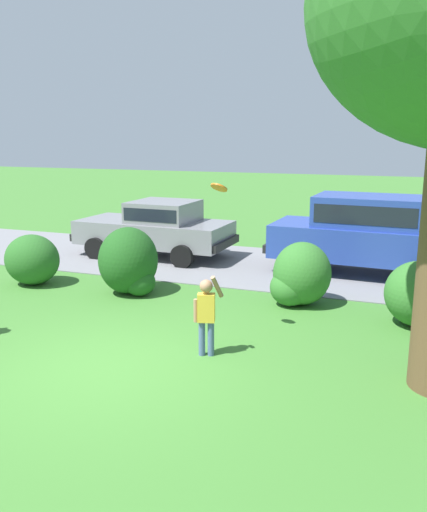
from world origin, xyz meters
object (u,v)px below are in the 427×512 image
object	(u,v)px
parked_suv	(368,231)
child_thrower	(206,311)
frisbee	(219,187)
parked_sedan	(157,226)

from	to	relation	value
parked_suv	child_thrower	xyz separation A→B (m)	(-1.88, -5.91, -0.36)
parked_suv	frisbee	size ratio (longest dim) A/B	15.75
parked_sedan	frisbee	xyz separation A→B (m)	(3.64, -5.11, 1.66)
parked_sedan	parked_suv	bearing A→B (deg)	-0.59
parked_sedan	parked_suv	world-z (taller)	parked_suv
parked_sedan	frisbee	bearing A→B (deg)	-54.56
parked_sedan	child_thrower	xyz separation A→B (m)	(3.74, -5.97, -0.13)
child_thrower	frisbee	world-z (taller)	frisbee
parked_sedan	parked_suv	size ratio (longest dim) A/B	0.93
frisbee	parked_sedan	bearing A→B (deg)	125.44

